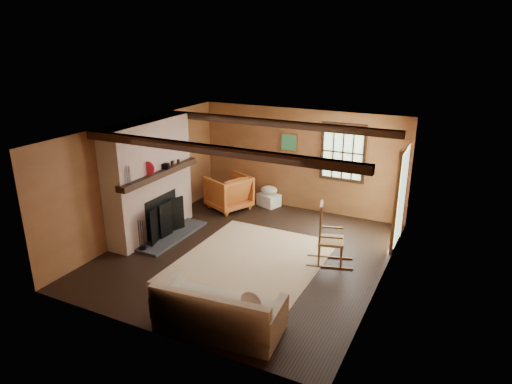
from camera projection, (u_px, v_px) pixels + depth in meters
The scene contains 10 objects.
ground at pixel (247, 254), 8.77m from camera, with size 5.50×5.50×0.00m, color black.
room_envelope at pixel (264, 171), 8.35m from camera, with size 5.02×5.52×2.44m.
fireplace at pixel (150, 184), 9.33m from camera, with size 1.02×2.30×2.40m.
rug at pixel (252, 260), 8.51m from camera, with size 2.50×3.00×0.01m, color tan.
rocking_chair at pixel (329, 238), 8.28m from camera, with size 0.93×0.66×1.17m.
sofa at pixel (218, 315), 6.42m from camera, with size 1.88×0.97×0.73m.
firewood_pile at pixel (225, 193), 11.76m from camera, with size 0.65×0.12×0.24m.
laundry_basket at pixel (269, 200), 11.17m from camera, with size 0.50×0.38×0.30m, color white.
basket_pillow at pixel (269, 190), 11.09m from camera, with size 0.42×0.33×0.21m, color beige.
armchair at pixel (229, 192), 10.91m from camera, with size 0.89×0.91×0.83m, color #BF6026.
Camera 1 is at (3.65, -6.99, 4.02)m, focal length 32.00 mm.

